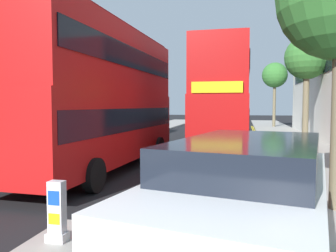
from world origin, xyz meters
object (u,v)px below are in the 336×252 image
taxi_minivan (245,220)px  double_decker_bus_oncoming (225,97)px  keep_left_bollard (57,214)px  double_decker_bus_away (104,94)px

taxi_minivan → double_decker_bus_oncoming: bearing=94.2°
double_decker_bus_oncoming → taxi_minivan: (1.04, -14.22, -1.96)m
keep_left_bollard → taxi_minivan: size_ratio=0.22×
keep_left_bollard → double_decker_bus_oncoming: double_decker_bus_oncoming is taller
keep_left_bollard → taxi_minivan: 3.49m
double_decker_bus_oncoming → taxi_minivan: 14.39m
double_decker_bus_away → taxi_minivan: size_ratio=2.14×
double_decker_bus_oncoming → taxi_minivan: bearing=-85.8°
keep_left_bollard → taxi_minivan: (3.32, -0.96, 0.46)m
double_decker_bus_oncoming → taxi_minivan: double_decker_bus_oncoming is taller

